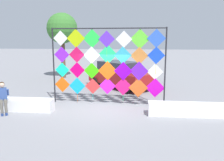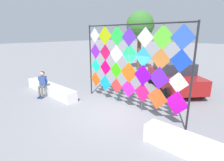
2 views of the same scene
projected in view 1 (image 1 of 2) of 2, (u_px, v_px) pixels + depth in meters
The scene contains 7 objects.
ground at pixel (101, 110), 10.92m from camera, with size 120.00×120.00×0.00m, color gray.
plaza_ledge_left at pixel (7, 104), 10.89m from camera, with size 4.38×0.60×0.56m, color white.
plaza_ledge_right at pixel (200, 110), 10.03m from camera, with size 4.38×0.60×0.56m, color white.
kite_display_rack at pixel (109, 61), 11.50m from camera, with size 5.62×0.43×3.80m.
seated_vendor at pixel (3, 95), 10.31m from camera, with size 0.63×0.68×1.41m.
parked_car at pixel (120, 75), 15.77m from camera, with size 4.61×4.46×1.74m.
tree_far_right at pixel (63, 29), 19.29m from camera, with size 2.48×2.48×5.32m.
Camera 1 is at (1.58, -10.39, 3.29)m, focal length 37.87 mm.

